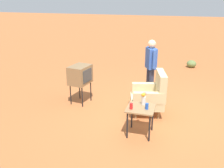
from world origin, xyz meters
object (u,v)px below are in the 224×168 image
(side_table, at_px, (141,111))
(flower_vase, at_px, (144,98))
(soda_can_red, at_px, (131,106))
(person_standing, at_px, (151,66))
(soda_can_blue, at_px, (147,106))
(tv_on_stand, at_px, (80,75))
(armchair, at_px, (151,95))

(side_table, relative_size, flower_vase, 2.30)
(soda_can_red, height_order, flower_vase, flower_vase)
(person_standing, relative_size, soda_can_red, 13.44)
(soda_can_blue, xyz_separation_m, soda_can_red, (0.08, -0.30, 0.00))
(flower_vase, bearing_deg, tv_on_stand, -118.80)
(flower_vase, bearing_deg, soda_can_blue, 26.58)
(soda_can_blue, distance_m, flower_vase, 0.24)
(person_standing, bearing_deg, tv_on_stand, -63.16)
(armchair, bearing_deg, soda_can_blue, 2.82)
(person_standing, xyz_separation_m, soda_can_red, (2.16, -0.08, -0.27))
(side_table, height_order, person_standing, person_standing)
(armchair, bearing_deg, soda_can_red, -12.37)
(tv_on_stand, distance_m, person_standing, 1.93)
(armchair, relative_size, flower_vase, 4.00)
(side_table, xyz_separation_m, tv_on_stand, (-1.17, -1.82, 0.26))
(soda_can_red, bearing_deg, person_standing, 177.93)
(tv_on_stand, bearing_deg, flower_vase, 61.20)
(soda_can_red, xyz_separation_m, flower_vase, (-0.28, 0.20, 0.09))
(armchair, bearing_deg, tv_on_stand, -94.69)
(armchair, distance_m, soda_can_blue, 1.07)
(person_standing, bearing_deg, side_table, 2.74)
(armchair, height_order, tv_on_stand, armchair)
(soda_can_blue, bearing_deg, tv_on_stand, -121.93)
(side_table, bearing_deg, tv_on_stand, -122.88)
(soda_can_red, bearing_deg, side_table, 123.40)
(person_standing, distance_m, soda_can_blue, 2.11)
(armchair, height_order, side_table, armchair)
(person_standing, xyz_separation_m, soda_can_blue, (2.08, 0.22, -0.27))
(armchair, xyz_separation_m, person_standing, (-1.02, -0.17, 0.44))
(person_standing, height_order, flower_vase, person_standing)
(tv_on_stand, xyz_separation_m, soda_can_red, (1.29, 1.64, -0.11))
(armchair, distance_m, side_table, 1.02)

